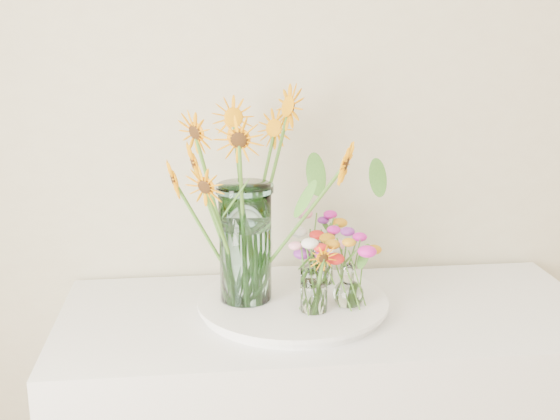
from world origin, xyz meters
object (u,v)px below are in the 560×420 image
object	(u,v)px
mason_jar	(245,243)
small_vase_a	(314,291)
small_vase_b	(349,286)
small_vase_c	(321,263)
tray	(293,305)

from	to	relation	value
mason_jar	small_vase_a	bearing A→B (deg)	-31.03
small_vase_a	small_vase_b	size ratio (longest dim) A/B	1.04
small_vase_b	small_vase_c	world-z (taller)	small_vase_c
mason_jar	small_vase_c	world-z (taller)	mason_jar
tray	small_vase_c	distance (m)	0.16
mason_jar	small_vase_b	xyz separation A→B (m)	(0.26, -0.07, -0.10)
small_vase_a	small_vase_c	xyz separation A→B (m)	(0.05, 0.19, 0.00)
mason_jar	small_vase_a	size ratio (longest dim) A/B	2.67
mason_jar	small_vase_b	size ratio (longest dim) A/B	2.77
tray	small_vase_b	bearing A→B (deg)	-21.95
mason_jar	small_vase_a	world-z (taller)	mason_jar
small_vase_c	mason_jar	bearing A→B (deg)	-155.82
mason_jar	tray	bearing A→B (deg)	-7.81
tray	small_vase_a	world-z (taller)	small_vase_a
small_vase_a	small_vase_c	world-z (taller)	small_vase_c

